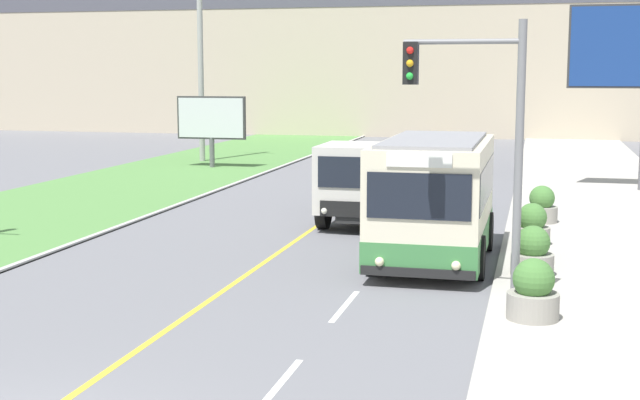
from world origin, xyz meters
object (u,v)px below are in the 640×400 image
billboard_small (211,120)px  city_bus (434,200)px  utility_pole_far (200,50)px  dump_truck (369,183)px  planter_round_third (532,226)px  car_distant (432,155)px  planter_round_near (533,292)px  planter_round_second (533,253)px  planter_round_far (542,206)px  traffic_light_mast (483,127)px

billboard_small → city_bus: bearing=-55.8°
billboard_small → utility_pole_far: bearing=119.8°
dump_truck → utility_pole_far: (-11.74, 16.37, 4.36)m
city_bus → planter_round_third: size_ratio=5.24×
car_distant → planter_round_near: 25.40m
billboard_small → planter_round_near: 27.98m
billboard_small → dump_truck: bearing=-53.3°
planter_round_second → planter_round_far: 7.26m
planter_round_second → planter_round_third: 3.63m
utility_pole_far → traffic_light_mast: (15.63, -25.49, -2.08)m
traffic_light_mast → planter_round_near: bearing=-33.4°
city_bus → planter_round_second: city_bus is taller
planter_round_third → planter_round_far: planter_round_far is taller
billboard_small → planter_round_third: size_ratio=3.10×
city_bus → planter_round_near: 5.43m
planter_round_far → dump_truck: bearing=-167.9°
dump_truck → planter_round_far: 5.24m
utility_pole_far → planter_round_third: 25.65m
traffic_light_mast → planter_round_near: (1.02, -0.68, -2.96)m
planter_round_second → traffic_light_mast: bearing=-108.3°
car_distant → billboard_small: billboard_small is taller
planter_round_far → city_bus: bearing=-112.6°
billboard_small → planter_round_second: bearing=-52.8°
utility_pole_far → planter_round_second: bearing=-53.6°
traffic_light_mast → billboard_small: size_ratio=1.63×
billboard_small → planter_round_far: (15.27, -12.60, -1.73)m
planter_round_far → planter_round_near: bearing=-90.8°
car_distant → billboard_small: 10.56m
city_bus → car_distant: city_bus is taller
planter_round_third → planter_round_second: bearing=-89.3°
city_bus → planter_round_third: city_bus is taller
planter_round_second → planter_round_far: size_ratio=1.01×
city_bus → billboard_small: billboard_small is taller
planter_round_near → planter_round_far: bearing=89.2°
traffic_light_mast → dump_truck: bearing=113.1°
planter_round_near → planter_round_third: bearing=90.7°
dump_truck → utility_pole_far: size_ratio=0.61×
car_distant → planter_round_second: car_distant is taller
car_distant → planter_round_far: (4.94, -14.06, -0.12)m
utility_pole_far → planter_round_second: 28.45m
utility_pole_far → planter_round_third: size_ratio=10.15×
city_bus → planter_round_second: bearing=-26.2°
planter_round_near → planter_round_far: (0.16, 10.88, -0.01)m
planter_round_third → planter_round_far: (0.25, 3.63, 0.01)m
city_bus → car_distant: (-2.39, 20.17, -0.84)m
dump_truck → planter_round_third: bearing=-27.8°
dump_truck → planter_round_near: 10.99m
dump_truck → traffic_light_mast: traffic_light_mast is taller
car_distant → utility_pole_far: 12.92m
planter_round_second → planter_round_third: (-0.05, 3.63, -0.01)m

